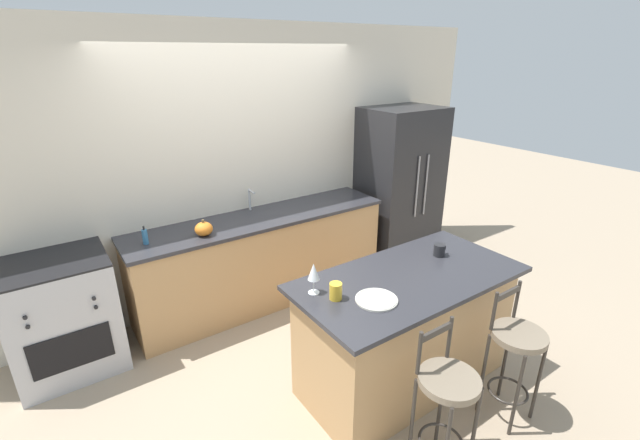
% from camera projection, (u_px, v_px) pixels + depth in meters
% --- Properties ---
extents(ground_plane, '(18.00, 18.00, 0.00)m').
position_uv_depth(ground_plane, '(281.00, 314.00, 4.25)').
color(ground_plane, tan).
extents(wall_back, '(6.00, 0.07, 2.70)m').
position_uv_depth(wall_back, '(243.00, 167.00, 4.27)').
color(wall_back, beige).
rests_on(wall_back, ground_plane).
extents(back_counter, '(2.60, 0.66, 0.93)m').
position_uv_depth(back_counter, '(262.00, 258.00, 4.36)').
color(back_counter, tan).
rests_on(back_counter, ground_plane).
extents(sink_faucet, '(0.02, 0.13, 0.22)m').
position_uv_depth(sink_faucet, '(250.00, 197.00, 4.28)').
color(sink_faucet, '#ADAFB5').
rests_on(sink_faucet, back_counter).
extents(kitchen_island, '(1.70, 0.85, 0.93)m').
position_uv_depth(kitchen_island, '(405.00, 330.00, 3.23)').
color(kitchen_island, tan).
rests_on(kitchen_island, ground_plane).
extents(refrigerator, '(0.89, 0.71, 1.85)m').
position_uv_depth(refrigerator, '(399.00, 186.00, 5.11)').
color(refrigerator, '#232326').
rests_on(refrigerator, ground_plane).
extents(oven_range, '(0.76, 0.68, 0.96)m').
position_uv_depth(oven_range, '(64.00, 316.00, 3.38)').
color(oven_range, '#B7B7BC').
rests_on(oven_range, ground_plane).
extents(bar_stool_near, '(0.36, 0.36, 0.99)m').
position_uv_depth(bar_stool_near, '(446.00, 396.00, 2.49)').
color(bar_stool_near, '#332D28').
rests_on(bar_stool_near, ground_plane).
extents(bar_stool_far, '(0.36, 0.36, 0.99)m').
position_uv_depth(bar_stool_far, '(515.00, 349.00, 2.88)').
color(bar_stool_far, '#332D28').
rests_on(bar_stool_far, ground_plane).
extents(dinner_plate, '(0.28, 0.28, 0.02)m').
position_uv_depth(dinner_plate, '(377.00, 299.00, 2.76)').
color(dinner_plate, beige).
rests_on(dinner_plate, kitchen_island).
extents(wine_glass, '(0.08, 0.08, 0.22)m').
position_uv_depth(wine_glass, '(314.00, 272.00, 2.80)').
color(wine_glass, white).
rests_on(wine_glass, kitchen_island).
extents(coffee_mug, '(0.12, 0.09, 0.10)m').
position_uv_depth(coffee_mug, '(440.00, 250.00, 3.35)').
color(coffee_mug, '#232326').
rests_on(coffee_mug, kitchen_island).
extents(tumbler_cup, '(0.08, 0.08, 0.11)m').
position_uv_depth(tumbler_cup, '(336.00, 291.00, 2.76)').
color(tumbler_cup, gold).
rests_on(tumbler_cup, kitchen_island).
extents(pumpkin_decoration, '(0.16, 0.16, 0.15)m').
position_uv_depth(pumpkin_decoration, '(204.00, 229.00, 3.73)').
color(pumpkin_decoration, orange).
rests_on(pumpkin_decoration, back_counter).
extents(soap_bottle, '(0.05, 0.05, 0.16)m').
position_uv_depth(soap_bottle, '(145.00, 237.00, 3.56)').
color(soap_bottle, teal).
rests_on(soap_bottle, back_counter).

